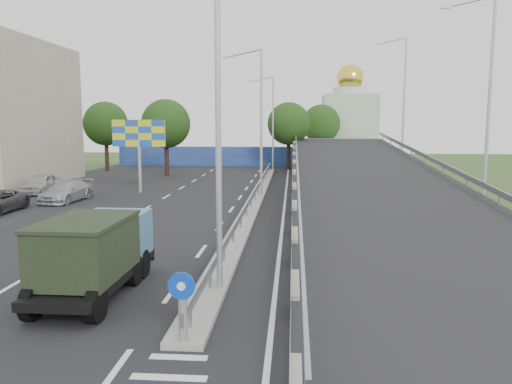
# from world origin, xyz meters

# --- Properties ---
(road_surface) EXTENTS (26.00, 90.00, 0.04)m
(road_surface) POSITION_xyz_m (-3.00, 20.00, 0.00)
(road_surface) COLOR black
(road_surface) RESTS_ON ground
(median) EXTENTS (1.00, 44.00, 0.20)m
(median) POSITION_xyz_m (0.00, 24.00, 0.10)
(median) COLOR gray
(median) RESTS_ON ground
(overpass_ramp) EXTENTS (10.00, 50.00, 3.50)m
(overpass_ramp) POSITION_xyz_m (7.50, 24.00, 1.75)
(overpass_ramp) COLOR gray
(overpass_ramp) RESTS_ON ground
(median_guardrail) EXTENTS (0.09, 44.00, 0.71)m
(median_guardrail) POSITION_xyz_m (0.00, 24.00, 0.75)
(median_guardrail) COLOR gray
(median_guardrail) RESTS_ON median
(sign_bollard) EXTENTS (0.64, 0.23, 1.67)m
(sign_bollard) POSITION_xyz_m (0.00, 2.17, 1.03)
(sign_bollard) COLOR black
(sign_bollard) RESTS_ON median
(lamp_post_near) EXTENTS (2.74, 0.18, 10.08)m
(lamp_post_near) POSITION_xyz_m (0.11, 6.00, 5.81)
(lamp_post_near) COLOR #B2B5B7
(lamp_post_near) RESTS_ON median
(lamp_post_mid) EXTENTS (2.74, 0.18, 10.08)m
(lamp_post_mid) POSITION_xyz_m (0.11, 26.00, 5.81)
(lamp_post_mid) COLOR #B2B5B7
(lamp_post_mid) RESTS_ON median
(lamp_post_far) EXTENTS (2.74, 0.18, 10.08)m
(lamp_post_far) POSITION_xyz_m (0.11, 46.00, 5.81)
(lamp_post_far) COLOR #B2B5B7
(lamp_post_far) RESTS_ON median
(blue_wall) EXTENTS (30.00, 0.50, 2.40)m
(blue_wall) POSITION_xyz_m (-4.00, 52.00, 1.20)
(blue_wall) COLOR navy
(blue_wall) RESTS_ON ground
(church) EXTENTS (7.00, 7.00, 13.80)m
(church) POSITION_xyz_m (10.00, 60.00, 5.31)
(church) COLOR #B2CCAD
(church) RESTS_ON ground
(billboard) EXTENTS (4.00, 0.24, 5.50)m
(billboard) POSITION_xyz_m (-9.00, 28.00, 4.19)
(billboard) COLOR #B2B5B7
(billboard) RESTS_ON ground
(tree_left_mid) EXTENTS (4.80, 4.80, 7.60)m
(tree_left_mid) POSITION_xyz_m (-10.00, 40.00, 5.18)
(tree_left_mid) COLOR black
(tree_left_mid) RESTS_ON ground
(tree_median_far) EXTENTS (4.80, 4.80, 7.60)m
(tree_median_far) POSITION_xyz_m (2.00, 48.00, 5.18)
(tree_median_far) COLOR black
(tree_median_far) RESTS_ON ground
(tree_left_far) EXTENTS (4.80, 4.80, 7.60)m
(tree_left_far) POSITION_xyz_m (-18.00, 45.00, 5.18)
(tree_left_far) COLOR black
(tree_left_far) RESTS_ON ground
(tree_ramp_far) EXTENTS (4.80, 4.80, 7.60)m
(tree_ramp_far) POSITION_xyz_m (6.00, 55.00, 5.18)
(tree_ramp_far) COLOR black
(tree_ramp_far) RESTS_ON ground
(dump_truck) EXTENTS (2.25, 5.65, 2.48)m
(dump_truck) POSITION_xyz_m (-3.48, 5.75, 1.37)
(dump_truck) COLOR black
(dump_truck) RESTS_ON ground
(parked_car_d) EXTENTS (2.30, 4.92, 1.39)m
(parked_car_d) POSITION_xyz_m (-12.66, 23.45, 0.69)
(parked_car_d) COLOR #A3A6AC
(parked_car_d) RESTS_ON ground
(parked_car_e) EXTENTS (1.85, 4.41, 1.49)m
(parked_car_e) POSITION_xyz_m (-16.29, 27.09, 0.74)
(parked_car_e) COLOR #AAA9A6
(parked_car_e) RESTS_ON ground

